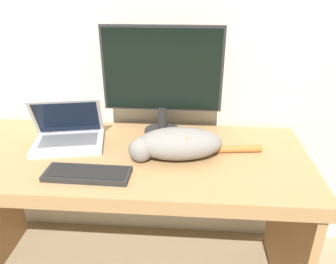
{
  "coord_description": "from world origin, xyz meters",
  "views": [
    {
      "loc": [
        0.27,
        -0.9,
        1.42
      ],
      "look_at": [
        0.18,
        0.29,
        0.85
      ],
      "focal_mm": 35.0,
      "sensor_mm": 36.0,
      "label": 1
    }
  ],
  "objects_px": {
    "monitor": "(162,77)",
    "cat": "(177,143)",
    "external_keyboard": "(87,174)",
    "laptop": "(68,135)"
  },
  "relations": [
    {
      "from": "monitor",
      "to": "cat",
      "type": "xyz_separation_m",
      "value": [
        0.08,
        -0.23,
        -0.22
      ]
    },
    {
      "from": "external_keyboard",
      "to": "cat",
      "type": "distance_m",
      "value": 0.38
    },
    {
      "from": "laptop",
      "to": "cat",
      "type": "distance_m",
      "value": 0.51
    },
    {
      "from": "monitor",
      "to": "cat",
      "type": "distance_m",
      "value": 0.33
    },
    {
      "from": "external_keyboard",
      "to": "laptop",
      "type": "bearing_deg",
      "value": 123.47
    },
    {
      "from": "monitor",
      "to": "external_keyboard",
      "type": "distance_m",
      "value": 0.55
    },
    {
      "from": "monitor",
      "to": "external_keyboard",
      "type": "bearing_deg",
      "value": -122.34
    },
    {
      "from": "cat",
      "to": "external_keyboard",
      "type": "bearing_deg",
      "value": -159.57
    },
    {
      "from": "monitor",
      "to": "laptop",
      "type": "distance_m",
      "value": 0.5
    },
    {
      "from": "monitor",
      "to": "laptop",
      "type": "xyz_separation_m",
      "value": [
        -0.42,
        -0.14,
        -0.24
      ]
    }
  ]
}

